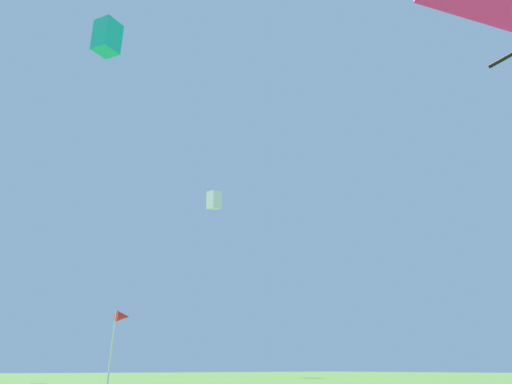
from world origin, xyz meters
The scene contains 3 objects.
distant_kite_teal_mid_right centered at (-0.23, 11.27, 11.06)m, with size 1.01×1.11×1.28m.
distant_kite_white_far_center centered at (11.26, 23.42, 11.65)m, with size 1.07×1.12×1.49m.
marker_flag centered at (0.41, 8.15, 1.41)m, with size 0.30×0.24×1.63m.
Camera 1 is at (-2.61, -0.77, 0.50)m, focal length 29.22 mm.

